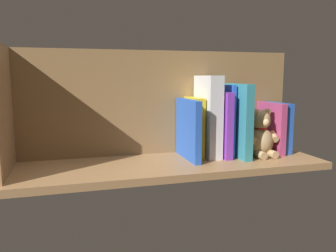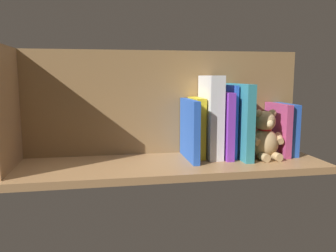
# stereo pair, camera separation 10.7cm
# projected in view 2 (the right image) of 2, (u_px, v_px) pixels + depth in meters

# --- Properties ---
(ground_plane) EXTENTS (0.98, 0.31, 0.02)m
(ground_plane) POSITION_uv_depth(u_px,v_px,m) (168.00, 165.00, 1.09)
(ground_plane) COLOR #A87A4C
(shelf_back_panel) EXTENTS (0.98, 0.02, 0.35)m
(shelf_back_panel) POSITION_uv_depth(u_px,v_px,m) (161.00, 103.00, 1.19)
(shelf_back_panel) COLOR olive
(shelf_back_panel) RESTS_ON ground_plane
(shelf_side_divider) EXTENTS (0.02, 0.25, 0.35)m
(shelf_side_divider) POSITION_uv_depth(u_px,v_px,m) (5.00, 108.00, 0.98)
(shelf_side_divider) COLOR #A87A4C
(shelf_side_divider) RESTS_ON ground_plane
(book_0) EXTENTS (0.03, 0.15, 0.17)m
(book_0) POSITION_uv_depth(u_px,v_px,m) (285.00, 129.00, 1.20)
(book_0) COLOR blue
(book_0) RESTS_ON ground_plane
(book_1) EXTENTS (0.02, 0.16, 0.18)m
(book_1) POSITION_uv_depth(u_px,v_px,m) (277.00, 129.00, 1.19)
(book_1) COLOR #B23F72
(book_1) RESTS_ON ground_plane
(teddy_bear) EXTENTS (0.13, 0.11, 0.16)m
(teddy_bear) POSITION_uv_depth(u_px,v_px,m) (265.00, 137.00, 1.13)
(teddy_bear) COLOR tan
(teddy_bear) RESTS_ON ground_plane
(book_2) EXTENTS (0.03, 0.19, 0.24)m
(book_2) POSITION_uv_depth(u_px,v_px,m) (239.00, 121.00, 1.14)
(book_2) COLOR teal
(book_2) RESTS_ON ground_plane
(book_3) EXTENTS (0.01, 0.14, 0.24)m
(book_3) POSITION_uv_depth(u_px,v_px,m) (229.00, 121.00, 1.16)
(book_3) COLOR blue
(book_3) RESTS_ON ground_plane
(book_4) EXTENTS (0.02, 0.16, 0.22)m
(book_4) POSITION_uv_depth(u_px,v_px,m) (223.00, 125.00, 1.15)
(book_4) COLOR purple
(book_4) RESTS_ON ground_plane
(dictionary_thick_white) EXTENTS (0.05, 0.15, 0.27)m
(dictionary_thick_white) POSITION_uv_depth(u_px,v_px,m) (211.00, 117.00, 1.14)
(dictionary_thick_white) COLOR silver
(dictionary_thick_white) RESTS_ON ground_plane
(book_5) EXTENTS (0.03, 0.13, 0.20)m
(book_5) POSITION_uv_depth(u_px,v_px,m) (196.00, 127.00, 1.15)
(book_5) COLOR yellow
(book_5) RESTS_ON ground_plane
(book_6) EXTENTS (0.02, 0.19, 0.19)m
(book_6) POSITION_uv_depth(u_px,v_px,m) (189.00, 130.00, 1.12)
(book_6) COLOR blue
(book_6) RESTS_ON ground_plane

